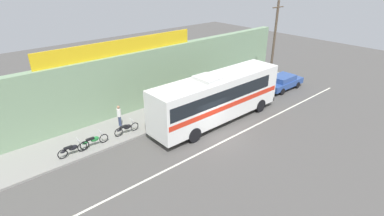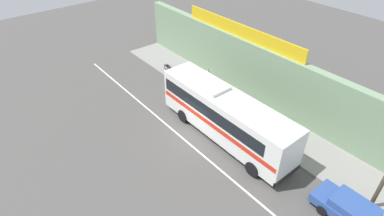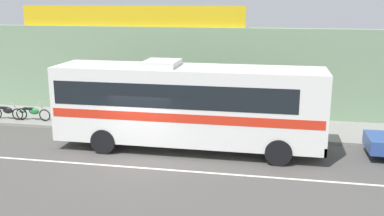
{
  "view_description": "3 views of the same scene",
  "coord_description": "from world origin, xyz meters",
  "px_view_note": "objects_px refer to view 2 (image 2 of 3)",
  "views": [
    {
      "loc": [
        -13.01,
        -12.35,
        10.56
      ],
      "look_at": [
        0.0,
        2.56,
        1.27
      ],
      "focal_mm": 27.85,
      "sensor_mm": 36.0,
      "label": 1
    },
    {
      "loc": [
        13.57,
        -11.02,
        15.06
      ],
      "look_at": [
        -1.42,
        1.2,
        1.05
      ],
      "focal_mm": 28.96,
      "sensor_mm": 36.0,
      "label": 2
    },
    {
      "loc": [
        5.28,
        -15.78,
        6.22
      ],
      "look_at": [
        1.71,
        2.58,
        1.59
      ],
      "focal_mm": 41.06,
      "sensor_mm": 36.0,
      "label": 3
    }
  ],
  "objects_px": {
    "motorcycle_black": "(196,84)",
    "motorcycle_green": "(169,68)",
    "intercity_bus": "(225,114)",
    "motorcycle_red": "(179,74)",
    "parked_car": "(354,213)",
    "pedestrian_far_right": "(208,75)"
  },
  "relations": [
    {
      "from": "motorcycle_black",
      "to": "motorcycle_green",
      "type": "xyz_separation_m",
      "value": [
        -3.84,
        -0.15,
        0.0
      ]
    },
    {
      "from": "intercity_bus",
      "to": "motorcycle_red",
      "type": "xyz_separation_m",
      "value": [
        -8.64,
        2.5,
        -1.5
      ]
    },
    {
      "from": "motorcycle_red",
      "to": "motorcycle_green",
      "type": "relative_size",
      "value": 1.05
    },
    {
      "from": "intercity_bus",
      "to": "motorcycle_black",
      "type": "distance_m",
      "value": 6.91
    },
    {
      "from": "intercity_bus",
      "to": "motorcycle_green",
      "type": "xyz_separation_m",
      "value": [
        -10.07,
        2.42,
        -1.5
      ]
    },
    {
      "from": "intercity_bus",
      "to": "parked_car",
      "type": "xyz_separation_m",
      "value": [
        9.56,
        0.5,
        -1.33
      ]
    },
    {
      "from": "intercity_bus",
      "to": "motorcycle_red",
      "type": "relative_size",
      "value": 5.78
    },
    {
      "from": "pedestrian_far_right",
      "to": "motorcycle_black",
      "type": "bearing_deg",
      "value": -99.27
    },
    {
      "from": "intercity_bus",
      "to": "parked_car",
      "type": "relative_size",
      "value": 2.5
    },
    {
      "from": "motorcycle_red",
      "to": "pedestrian_far_right",
      "type": "bearing_deg",
      "value": 27.07
    },
    {
      "from": "parked_car",
      "to": "motorcycle_green",
      "type": "bearing_deg",
      "value": 174.43
    },
    {
      "from": "motorcycle_green",
      "to": "parked_car",
      "type": "bearing_deg",
      "value": -5.57
    },
    {
      "from": "motorcycle_black",
      "to": "motorcycle_red",
      "type": "distance_m",
      "value": 2.4
    },
    {
      "from": "parked_car",
      "to": "pedestrian_far_right",
      "type": "height_order",
      "value": "pedestrian_far_right"
    },
    {
      "from": "motorcycle_green",
      "to": "motorcycle_black",
      "type": "bearing_deg",
      "value": 2.18
    },
    {
      "from": "motorcycle_red",
      "to": "pedestrian_far_right",
      "type": "distance_m",
      "value": 2.97
    },
    {
      "from": "parked_car",
      "to": "motorcycle_green",
      "type": "relative_size",
      "value": 2.43
    },
    {
      "from": "motorcycle_green",
      "to": "pedestrian_far_right",
      "type": "relative_size",
      "value": 1.13
    },
    {
      "from": "motorcycle_red",
      "to": "motorcycle_green",
      "type": "height_order",
      "value": "same"
    },
    {
      "from": "motorcycle_black",
      "to": "motorcycle_red",
      "type": "xyz_separation_m",
      "value": [
        -2.4,
        -0.06,
        0.0
      ]
    },
    {
      "from": "intercity_bus",
      "to": "pedestrian_far_right",
      "type": "xyz_separation_m",
      "value": [
        -6.03,
        3.83,
        -0.99
      ]
    },
    {
      "from": "motorcycle_black",
      "to": "parked_car",
      "type": "bearing_deg",
      "value": -7.43
    }
  ]
}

